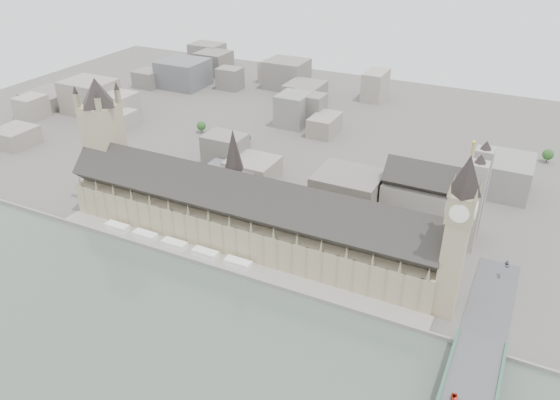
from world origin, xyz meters
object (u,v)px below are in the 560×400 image
at_px(palace_of_westminster, 244,216).
at_px(elizabeth_tower, 458,227).
at_px(westminster_abbey, 434,200).
at_px(car_approach, 507,264).
at_px(victoria_tower, 104,137).

distance_m(palace_of_westminster, elizabeth_tower, 142.94).
relative_size(westminster_abbey, car_approach, 12.66).
distance_m(victoria_tower, westminster_abbey, 244.79).
xyz_separation_m(elizabeth_tower, westminster_abbey, (-27.08, 87.00, -33.01)).
bearing_deg(car_approach, victoria_tower, 177.35).
bearing_deg(elizabeth_tower, car_approach, 60.59).
height_order(palace_of_westminster, car_approach, palace_of_westminster).
bearing_deg(westminster_abbey, car_approach, -34.14).
distance_m(elizabeth_tower, car_approach, 73.92).
bearing_deg(westminster_abbey, elizabeth_tower, -72.71).
distance_m(elizabeth_tower, westminster_abbey, 96.91).
xyz_separation_m(victoria_tower, car_approach, (288.00, 31.66, -44.18)).
distance_m(elizabeth_tower, victoria_tower, 260.64).
xyz_separation_m(westminster_abbey, car_approach, (55.07, -37.34, -14.05)).
relative_size(palace_of_westminster, westminster_abbey, 3.90).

